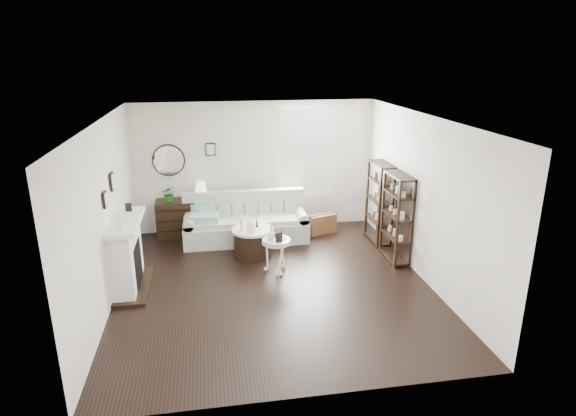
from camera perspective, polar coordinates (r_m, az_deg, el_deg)
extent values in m
plane|color=black|center=(8.01, -1.70, -9.01)|extent=(5.50, 5.50, 0.00)
plane|color=white|center=(7.20, -1.90, 10.50)|extent=(5.50, 5.50, 0.00)
plane|color=beige|center=(10.13, -3.94, 4.93)|extent=(5.00, 0.00, 5.00)
plane|color=beige|center=(4.99, 2.60, -9.40)|extent=(5.00, 0.00, 5.00)
plane|color=beige|center=(7.59, -20.83, -0.76)|extent=(0.00, 5.50, 5.50)
plane|color=beige|center=(8.20, 15.79, 1.10)|extent=(0.00, 5.50, 5.50)
cube|color=white|center=(10.22, 2.23, 6.51)|extent=(1.00, 0.02, 1.80)
cube|color=white|center=(10.16, 2.30, 6.45)|extent=(1.15, 0.02, 1.90)
cylinder|color=silver|center=(10.04, -13.97, 5.49)|extent=(0.60, 0.03, 0.60)
cube|color=black|center=(9.97, -9.16, 6.88)|extent=(0.20, 0.03, 0.26)
cube|color=white|center=(8.11, -18.65, -5.38)|extent=(0.34, 1.20, 1.10)
cube|color=black|center=(8.17, -18.34, -6.34)|extent=(0.30, 0.65, 0.70)
cube|color=white|center=(7.90, -18.70, -1.57)|extent=(0.44, 1.35, 0.08)
cube|color=black|center=(8.31, -17.74, -8.69)|extent=(0.50, 1.40, 0.05)
cylinder|color=beige|center=(7.44, -19.31, -1.63)|extent=(0.08, 0.08, 0.22)
cube|color=black|center=(8.24, -18.38, 0.07)|extent=(0.10, 0.03, 0.14)
cube|color=black|center=(7.47, -20.89, 0.94)|extent=(0.03, 0.18, 0.24)
cube|color=black|center=(8.06, -20.14, 2.97)|extent=(0.03, 0.22, 0.28)
cube|color=black|center=(9.65, 10.77, 0.60)|extent=(0.30, 0.80, 1.60)
cylinder|color=#D3B691|center=(9.51, 11.07, -1.46)|extent=(0.08, 0.08, 0.11)
cylinder|color=#D3B691|center=(9.73, 10.57, -0.98)|extent=(0.08, 0.08, 0.11)
cylinder|color=#D3B691|center=(9.96, 10.08, -0.52)|extent=(0.08, 0.08, 0.11)
cylinder|color=#D3B691|center=(9.39, 11.22, 0.84)|extent=(0.08, 0.08, 0.11)
cylinder|color=#D3B691|center=(9.61, 10.70, 1.27)|extent=(0.08, 0.08, 0.11)
cylinder|color=#D3B691|center=(9.84, 10.21, 1.69)|extent=(0.08, 0.08, 0.11)
cylinder|color=#D3B691|center=(9.28, 11.37, 3.20)|extent=(0.08, 0.08, 0.11)
cylinder|color=#D3B691|center=(9.51, 10.84, 3.58)|extent=(0.08, 0.08, 0.11)
cylinder|color=#D3B691|center=(9.73, 10.34, 3.95)|extent=(0.08, 0.08, 0.11)
cube|color=black|center=(8.86, 12.75, -1.13)|extent=(0.30, 0.80, 1.60)
cylinder|color=#D3B691|center=(8.73, 13.10, -3.41)|extent=(0.08, 0.08, 0.11)
cylinder|color=#D3B691|center=(8.95, 12.50, -2.83)|extent=(0.08, 0.08, 0.11)
cylinder|color=#D3B691|center=(9.16, 11.93, -2.29)|extent=(0.08, 0.08, 0.11)
cylinder|color=#D3B691|center=(8.60, 13.29, -0.92)|extent=(0.08, 0.08, 0.11)
cylinder|color=#D3B691|center=(8.81, 12.68, -0.40)|extent=(0.08, 0.08, 0.11)
cylinder|color=#D3B691|center=(9.03, 12.09, 0.09)|extent=(0.08, 0.08, 0.11)
cylinder|color=#D3B691|center=(8.48, 13.48, 1.63)|extent=(0.08, 0.08, 0.11)
cylinder|color=#D3B691|center=(8.70, 12.86, 2.10)|extent=(0.08, 0.08, 0.11)
cylinder|color=#D3B691|center=(8.92, 12.26, 2.54)|extent=(0.08, 0.08, 0.11)
cube|color=beige|center=(9.73, -5.00, -2.76)|extent=(2.46, 0.85, 0.40)
cube|color=beige|center=(9.62, -5.02, -1.45)|extent=(2.13, 0.68, 0.09)
cube|color=beige|center=(9.91, -5.22, -0.04)|extent=(2.46, 0.19, 0.76)
cube|color=beige|center=(9.70, -11.60, -2.84)|extent=(0.21, 0.80, 0.49)
cube|color=beige|center=(9.85, 1.48, -2.13)|extent=(0.21, 0.80, 0.49)
cube|color=#227E53|center=(9.54, -9.85, -1.07)|extent=(0.59, 0.50, 0.14)
cube|color=brown|center=(10.11, 4.09, -1.90)|extent=(0.64, 0.39, 0.40)
cube|color=black|center=(10.09, -12.01, -1.18)|extent=(1.16, 0.48, 0.77)
cube|color=black|center=(9.92, -11.99, -2.60)|extent=(1.11, 0.01, 0.02)
cube|color=black|center=(9.84, -12.07, -1.44)|extent=(1.11, 0.01, 0.02)
cube|color=black|center=(9.78, -12.16, -0.27)|extent=(1.11, 0.01, 0.01)
imported|color=#185518|center=(9.90, -13.90, 1.66)|extent=(0.30, 0.26, 0.33)
cylinder|color=black|center=(8.99, -4.19, -4.20)|extent=(0.71, 0.71, 0.49)
cylinder|color=beige|center=(8.89, -4.23, -2.60)|extent=(0.77, 0.77, 0.04)
cylinder|color=silver|center=(8.21, -1.39, -3.84)|extent=(0.49, 0.49, 0.03)
cylinder|color=white|center=(8.23, -1.39, -4.12)|extent=(0.50, 0.50, 0.02)
cylinder|color=white|center=(8.33, -1.37, -5.77)|extent=(0.04, 0.04, 0.56)
cylinder|color=silver|center=(8.74, -5.46, -1.86)|extent=(0.07, 0.07, 0.28)
cube|color=white|center=(8.67, -4.47, -2.33)|extent=(0.15, 0.10, 0.19)
cube|color=black|center=(8.06, -1.11, -3.53)|extent=(0.13, 0.08, 0.16)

